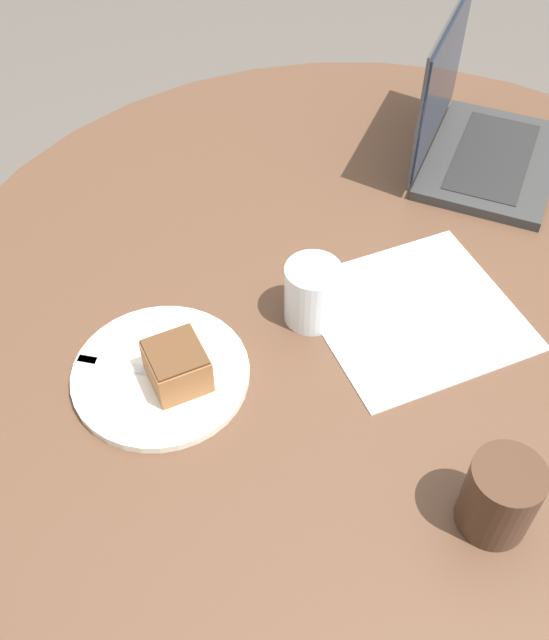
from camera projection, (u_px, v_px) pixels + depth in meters
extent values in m
plane|color=#4C4742|center=(343.00, 535.00, 1.67)|extent=(12.00, 12.00, 0.00)
cylinder|color=#4C3323|center=(343.00, 533.00, 1.67)|extent=(0.58, 0.58, 0.02)
cylinder|color=#4C3323|center=(357.00, 445.00, 1.39)|extent=(0.10, 0.10, 0.72)
cylinder|color=#4C3323|center=(377.00, 310.00, 1.11)|extent=(1.37, 1.37, 0.03)
cube|color=white|center=(414.00, 313.00, 1.09)|extent=(0.30, 0.29, 0.00)
cylinder|color=silver|center=(161.00, 374.00, 1.01)|extent=(0.24, 0.24, 0.01)
cube|color=brown|center=(177.00, 366.00, 0.97)|extent=(0.08, 0.08, 0.06)
cube|color=#4D311C|center=(174.00, 351.00, 0.95)|extent=(0.07, 0.08, 0.00)
cube|color=silver|center=(138.00, 369.00, 1.00)|extent=(0.14, 0.12, 0.00)
cube|color=silver|center=(87.00, 360.00, 1.01)|extent=(0.04, 0.04, 0.00)
cylinder|color=#3D2619|center=(500.00, 497.00, 0.83)|extent=(0.08, 0.08, 0.11)
cylinder|color=silver|center=(312.00, 293.00, 1.05)|extent=(0.08, 0.08, 0.09)
cube|color=#2D2D2D|center=(492.00, 161.00, 1.32)|extent=(0.37, 0.36, 0.02)
cube|color=black|center=(493.00, 156.00, 1.31)|extent=(0.27, 0.25, 0.00)
cube|color=#2D2D2D|center=(440.00, 82.00, 1.25)|extent=(0.23, 0.19, 0.24)
cube|color=black|center=(443.00, 82.00, 1.25)|extent=(0.22, 0.18, 0.22)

